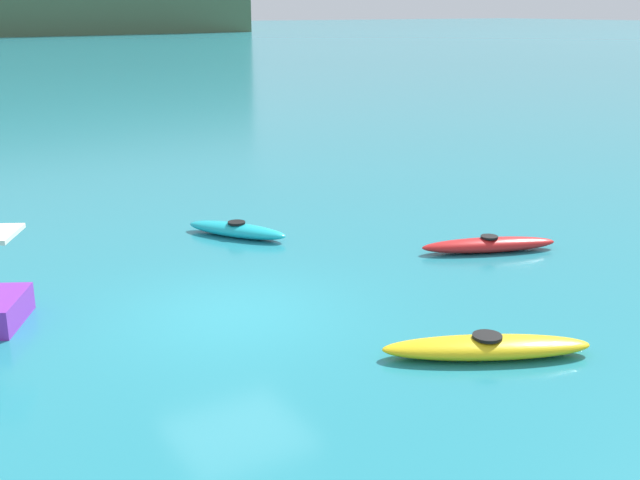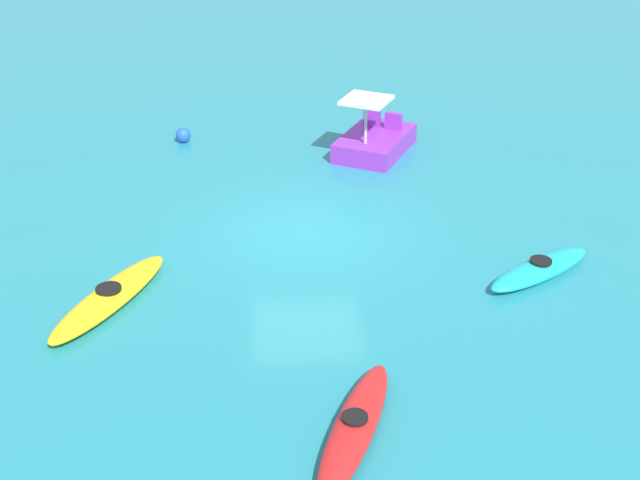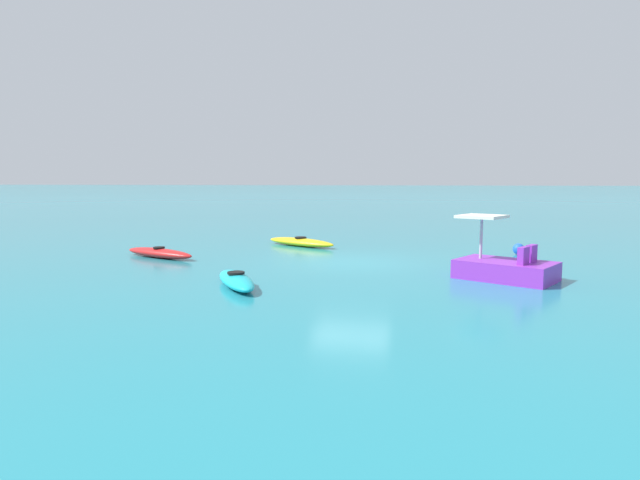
{
  "view_description": "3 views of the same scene",
  "coord_description": "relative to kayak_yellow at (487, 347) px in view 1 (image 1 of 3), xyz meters",
  "views": [
    {
      "loc": [
        -5.52,
        -12.01,
        5.32
      ],
      "look_at": [
        3.04,
        1.98,
        0.41
      ],
      "focal_mm": 43.62,
      "sensor_mm": 36.0,
      "label": 1
    },
    {
      "loc": [
        16.17,
        -0.86,
        8.42
      ],
      "look_at": [
        1.4,
        0.21,
        0.55
      ],
      "focal_mm": 47.74,
      "sensor_mm": 36.0,
      "label": 2
    },
    {
      "loc": [
        -2.52,
        16.47,
        2.59
      ],
      "look_at": [
        0.85,
        0.82,
        0.79
      ],
      "focal_mm": 29.49,
      "sensor_mm": 36.0,
      "label": 3
    }
  ],
  "objects": [
    {
      "name": "kayak_yellow",
      "position": [
        0.0,
        0.0,
        0.0
      ],
      "size": [
        3.3,
        2.22,
        0.37
      ],
      "color": "yellow",
      "rests_on": "ground_plane"
    },
    {
      "name": "kayak_cyan",
      "position": [
        -0.44,
        8.21,
        0.0
      ],
      "size": [
        2.01,
        2.6,
        0.37
      ],
      "color": "#19B7C6",
      "rests_on": "ground_plane"
    },
    {
      "name": "ground_plane",
      "position": [
        -2.62,
        3.76,
        -0.16
      ],
      "size": [
        600.0,
        600.0,
        0.0
      ],
      "primitive_type": "plane",
      "color": "teal"
    },
    {
      "name": "kayak_red",
      "position": [
        3.91,
        4.11,
        -0.0
      ],
      "size": [
        3.15,
        1.74,
        0.37
      ],
      "color": "red",
      "rests_on": "ground_plane"
    }
  ]
}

